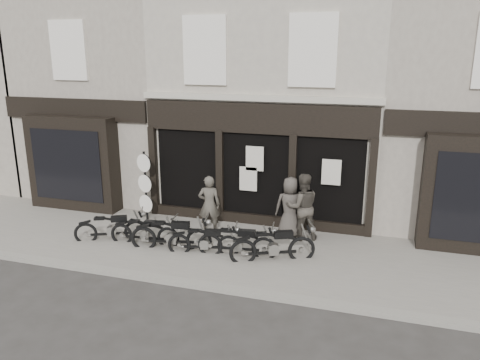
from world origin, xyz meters
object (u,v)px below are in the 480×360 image
(man_centre, at_px, (302,207))
(advert_sign_post, at_px, (145,189))
(motorcycle_2, at_px, (172,237))
(man_left, at_px, (209,205))
(motorcycle_0, at_px, (112,230))
(motorcycle_5, at_px, (274,248))
(man_right, at_px, (290,207))
(motorcycle_4, at_px, (238,245))
(motorcycle_3, at_px, (205,243))
(motorcycle_1, at_px, (146,234))

(man_centre, height_order, advert_sign_post, advert_sign_post)
(motorcycle_2, bearing_deg, man_left, 54.92)
(motorcycle_0, distance_m, motorcycle_5, 4.79)
(motorcycle_0, relative_size, man_right, 1.07)
(motorcycle_2, bearing_deg, motorcycle_0, 166.34)
(motorcycle_2, height_order, advert_sign_post, advert_sign_post)
(motorcycle_5, xyz_separation_m, man_right, (0.08, 1.71, 0.58))
(man_centre, bearing_deg, motorcycle_4, 25.72)
(motorcycle_2, relative_size, advert_sign_post, 0.95)
(motorcycle_3, relative_size, advert_sign_post, 0.83)
(motorcycle_0, relative_size, man_left, 1.09)
(motorcycle_1, height_order, motorcycle_3, motorcycle_1)
(man_left, height_order, advert_sign_post, advert_sign_post)
(motorcycle_1, relative_size, motorcycle_3, 1.05)
(motorcycle_4, bearing_deg, motorcycle_0, 173.32)
(man_centre, bearing_deg, motorcycle_2, 4.61)
(motorcycle_3, bearing_deg, man_right, 29.85)
(man_right, bearing_deg, motorcycle_4, 50.05)
(motorcycle_5, distance_m, man_centre, 1.80)
(man_left, bearing_deg, advert_sign_post, -26.98)
(man_centre, height_order, man_right, man_centre)
(man_right, bearing_deg, motorcycle_5, 79.02)
(motorcycle_5, height_order, man_left, man_left)
(motorcycle_2, height_order, motorcycle_4, motorcycle_2)
(man_left, bearing_deg, motorcycle_3, 90.16)
(man_left, xyz_separation_m, advert_sign_post, (-2.35, 0.49, 0.14))
(motorcycle_4, height_order, motorcycle_5, motorcycle_5)
(motorcycle_1, distance_m, man_right, 4.21)
(motorcycle_1, height_order, advert_sign_post, advert_sign_post)
(motorcycle_4, bearing_deg, advert_sign_post, 147.30)
(motorcycle_3, distance_m, advert_sign_post, 3.38)
(motorcycle_4, xyz_separation_m, man_centre, (1.42, 1.62, 0.69))
(motorcycle_4, bearing_deg, man_right, 51.22)
(man_centre, bearing_deg, advert_sign_post, -24.36)
(man_left, bearing_deg, motorcycle_4, 120.45)
(motorcycle_1, distance_m, motorcycle_4, 2.74)
(motorcycle_2, xyz_separation_m, man_left, (0.59, 1.35, 0.57))
(motorcycle_0, bearing_deg, motorcycle_5, -24.97)
(man_left, xyz_separation_m, man_centre, (2.70, 0.36, 0.09))
(motorcycle_3, height_order, motorcycle_5, motorcycle_5)
(motorcycle_2, xyz_separation_m, man_centre, (3.29, 1.71, 0.66))
(motorcycle_4, distance_m, advert_sign_post, 4.09)
(man_centre, relative_size, man_right, 1.09)
(motorcycle_2, xyz_separation_m, motorcycle_5, (2.84, 0.10, 0.00))
(motorcycle_3, distance_m, man_left, 1.54)
(motorcycle_3, bearing_deg, man_left, 92.50)
(motorcycle_1, distance_m, motorcycle_2, 0.87)
(motorcycle_0, distance_m, motorcycle_1, 1.08)
(motorcycle_2, height_order, motorcycle_5, same)
(motorcycle_2, distance_m, motorcycle_4, 1.87)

